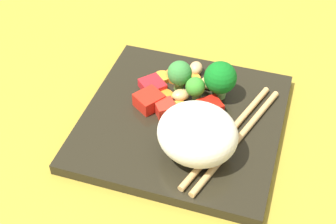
# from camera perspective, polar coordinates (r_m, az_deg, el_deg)

# --- Properties ---
(ground_plane) EXTENTS (1.10, 1.10, 0.02)m
(ground_plane) POSITION_cam_1_polar(r_m,az_deg,el_deg) (0.67, 1.65, -2.16)
(ground_plane) COLOR olive
(square_plate) EXTENTS (0.27, 0.27, 0.02)m
(square_plate) POSITION_cam_1_polar(r_m,az_deg,el_deg) (0.66, 1.68, -1.09)
(square_plate) COLOR black
(square_plate) RESTS_ON ground_plane
(rice_mound) EXTENTS (0.11, 0.10, 0.07)m
(rice_mound) POSITION_cam_1_polar(r_m,az_deg,el_deg) (0.58, 3.49, -2.60)
(rice_mound) COLOR white
(rice_mound) RESTS_ON square_plate
(broccoli_floret_0) EXTENTS (0.03, 0.03, 0.04)m
(broccoli_floret_0) POSITION_cam_1_polar(r_m,az_deg,el_deg) (0.66, 3.25, 2.86)
(broccoli_floret_0) COLOR #599047
(broccoli_floret_0) RESTS_ON square_plate
(broccoli_floret_1) EXTENTS (0.03, 0.03, 0.05)m
(broccoli_floret_1) POSITION_cam_1_polar(r_m,az_deg,el_deg) (0.67, 1.38, 4.51)
(broccoli_floret_1) COLOR #73A744
(broccoli_floret_1) RESTS_ON square_plate
(broccoli_floret_2) EXTENTS (0.05, 0.05, 0.06)m
(broccoli_floret_2) POSITION_cam_1_polar(r_m,az_deg,el_deg) (0.66, 6.18, 3.97)
(broccoli_floret_2) COLOR #72AD55
(broccoli_floret_2) RESTS_ON square_plate
(carrot_slice_0) EXTENTS (0.03, 0.03, 0.01)m
(carrot_slice_0) POSITION_cam_1_polar(r_m,az_deg,el_deg) (0.71, 2.87, 3.86)
(carrot_slice_0) COLOR orange
(carrot_slice_0) RESTS_ON square_plate
(carrot_slice_1) EXTENTS (0.03, 0.03, 0.01)m
(carrot_slice_1) POSITION_cam_1_polar(r_m,az_deg,el_deg) (0.71, -0.69, 4.12)
(carrot_slice_1) COLOR orange
(carrot_slice_1) RESTS_ON square_plate
(carrot_slice_2) EXTENTS (0.03, 0.03, 0.01)m
(carrot_slice_2) POSITION_cam_1_polar(r_m,az_deg,el_deg) (0.68, -0.50, 1.84)
(carrot_slice_2) COLOR orange
(carrot_slice_2) RESTS_ON square_plate
(carrot_slice_3) EXTENTS (0.04, 0.04, 0.00)m
(carrot_slice_3) POSITION_cam_1_polar(r_m,az_deg,el_deg) (0.66, 1.27, 0.47)
(carrot_slice_3) COLOR orange
(carrot_slice_3) RESTS_ON square_plate
(carrot_slice_4) EXTENTS (0.04, 0.04, 0.01)m
(carrot_slice_4) POSITION_cam_1_polar(r_m,az_deg,el_deg) (0.71, 0.96, 4.32)
(carrot_slice_4) COLOR orange
(carrot_slice_4) RESTS_ON square_plate
(pepper_chunk_0) EXTENTS (0.05, 0.04, 0.01)m
(pepper_chunk_0) POSITION_cam_1_polar(r_m,az_deg,el_deg) (0.69, -1.83, 3.13)
(pepper_chunk_0) COLOR red
(pepper_chunk_0) RESTS_ON square_plate
(pepper_chunk_1) EXTENTS (0.04, 0.04, 0.01)m
(pepper_chunk_1) POSITION_cam_1_polar(r_m,az_deg,el_deg) (0.66, 5.01, 0.71)
(pepper_chunk_1) COLOR red
(pepper_chunk_1) RESTS_ON square_plate
(pepper_chunk_2) EXTENTS (0.04, 0.04, 0.02)m
(pepper_chunk_2) POSITION_cam_1_polar(r_m,az_deg,el_deg) (0.65, -0.43, 0.27)
(pepper_chunk_2) COLOR red
(pepper_chunk_2) RESTS_ON square_plate
(pepper_chunk_3) EXTENTS (0.05, 0.05, 0.02)m
(pepper_chunk_3) POSITION_cam_1_polar(r_m,az_deg,el_deg) (0.66, -2.24, 1.37)
(pepper_chunk_3) COLOR red
(pepper_chunk_3) RESTS_ON square_plate
(pepper_chunk_4) EXTENTS (0.02, 0.03, 0.02)m
(pepper_chunk_4) POSITION_cam_1_polar(r_m,az_deg,el_deg) (0.65, 3.70, -0.05)
(pepper_chunk_4) COLOR red
(pepper_chunk_4) RESTS_ON square_plate
(chicken_piece_0) EXTENTS (0.04, 0.04, 0.02)m
(chicken_piece_0) POSITION_cam_1_polar(r_m,az_deg,el_deg) (0.64, 1.48, -0.45)
(chicken_piece_0) COLOR tan
(chicken_piece_0) RESTS_ON square_plate
(chicken_piece_1) EXTENTS (0.04, 0.03, 0.02)m
(chicken_piece_1) POSITION_cam_1_polar(r_m,az_deg,el_deg) (0.70, 4.90, 3.49)
(chicken_piece_1) COLOR tan
(chicken_piece_1) RESTS_ON square_plate
(chicken_piece_2) EXTENTS (0.02, 0.03, 0.02)m
(chicken_piece_2) POSITION_cam_1_polar(r_m,az_deg,el_deg) (0.72, 3.31, 5.17)
(chicken_piece_2) COLOR tan
(chicken_piece_2) RESTS_ON square_plate
(chicken_piece_4) EXTENTS (0.03, 0.03, 0.02)m
(chicken_piece_4) POSITION_cam_1_polar(r_m,az_deg,el_deg) (0.67, 1.53, 2.03)
(chicken_piece_4) COLOR tan
(chicken_piece_4) RESTS_ON square_plate
(chopstick_pair) EXTENTS (0.09, 0.21, 0.01)m
(chopstick_pair) POSITION_cam_1_polar(r_m,az_deg,el_deg) (0.63, 7.65, -2.91)
(chopstick_pair) COLOR tan
(chopstick_pair) RESTS_ON square_plate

